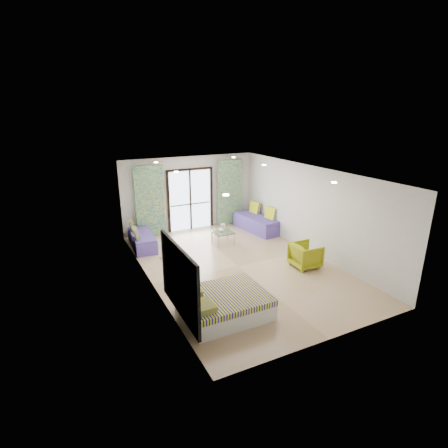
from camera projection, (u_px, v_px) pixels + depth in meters
name	position (u px, v px, depth m)	size (l,w,h in m)	color
floor	(238.00, 266.00, 10.02)	(5.00, 7.50, 0.01)	tan
ceiling	(239.00, 172.00, 9.18)	(5.00, 7.50, 0.01)	silver
wall_back	(190.00, 193.00, 12.79)	(5.00, 0.01, 2.70)	silver
wall_front	(336.00, 277.00, 6.40)	(5.00, 0.01, 2.70)	silver
wall_left	(149.00, 235.00, 8.55)	(0.01, 7.50, 2.70)	silver
wall_right	(311.00, 210.00, 10.65)	(0.01, 7.50, 2.70)	silver
balcony_door	(190.00, 196.00, 12.80)	(1.76, 0.08, 2.28)	black
balcony_rail	(190.00, 204.00, 12.90)	(1.52, 0.03, 0.04)	#595451
curtain_left	(150.00, 202.00, 12.02)	(1.00, 0.10, 2.50)	white
curtain_right	(230.00, 193.00, 13.32)	(1.00, 0.10, 2.50)	white
downlight_a	(226.00, 195.00, 6.89)	(0.12, 0.12, 0.02)	#FFE0B2
downlight_b	(334.00, 182.00, 8.07)	(0.12, 0.12, 0.02)	#FFE0B2
downlight_c	(176.00, 172.00, 9.45)	(0.12, 0.12, 0.02)	#FFE0B2
downlight_d	(264.00, 165.00, 10.63)	(0.12, 0.12, 0.02)	#FFE0B2
downlight_e	(156.00, 162.00, 11.15)	(0.12, 0.12, 0.02)	#FFE0B2
downlight_f	(233.00, 157.00, 12.33)	(0.12, 0.12, 0.02)	#FFE0B2
headboard	(179.00, 281.00, 6.91)	(0.06, 2.10, 1.50)	black
switch_plate	(160.00, 258.00, 7.97)	(0.02, 0.10, 0.10)	silver
bed	(224.00, 304.00, 7.57)	(1.79, 1.46, 0.62)	silver
daybed_left	(142.00, 240.00, 11.32)	(0.74, 1.72, 0.83)	#5443A0
daybed_right	(257.00, 223.00, 12.90)	(1.00, 2.03, 0.96)	#5443A0
coffee_table	(223.00, 233.00, 11.56)	(0.67, 0.67, 0.74)	silver
vase	(221.00, 229.00, 11.52)	(0.17, 0.18, 0.17)	white
armchair	(306.00, 254.00, 9.88)	(0.74, 0.69, 0.76)	#9FA515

